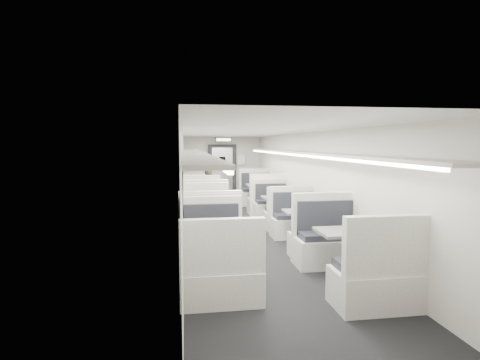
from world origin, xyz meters
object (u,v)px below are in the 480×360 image
object	(u,v)px
booth_left_b	(203,209)
booth_right_b	(278,209)
vestibule_door	(222,171)
booth_right_c	(305,228)
booth_left_a	(199,198)
booth_left_d	(216,256)
booth_right_d	(349,256)
passenger	(210,191)
booth_left_c	(207,223)
booth_right_a	(261,196)
exit_sign	(223,140)

from	to	relation	value
booth_left_b	booth_right_b	bearing A→B (deg)	-3.83
booth_right_b	vestibule_door	size ratio (longest dim) A/B	0.97
booth_left_b	booth_right_c	distance (m)	3.17
booth_left_a	booth_left_b	bearing A→B (deg)	-90.00
booth_left_d	booth_right_d	xyz separation A→B (m)	(2.00, -0.40, 0.02)
booth_left_b	passenger	xyz separation A→B (m)	(0.27, 1.42, 0.31)
booth_left_a	booth_right_c	distance (m)	5.30
booth_left_d	vestibule_door	world-z (taller)	vestibule_door
passenger	vestibule_door	xyz separation A→B (m)	(0.73, 3.38, 0.33)
booth_right_d	vestibule_door	xyz separation A→B (m)	(-1.00, 9.35, 0.62)
booth_left_a	passenger	bearing A→B (deg)	-75.12
passenger	booth_right_b	bearing A→B (deg)	-58.30
booth_right_c	passenger	distance (m)	4.25
booth_left_c	vestibule_door	distance (m)	6.78
booth_left_a	booth_right_c	size ratio (longest dim) A/B	0.93
booth_left_a	booth_right_a	xyz separation A→B (m)	(2.00, -0.44, 0.06)
booth_left_c	booth_right_a	xyz separation A→B (m)	(2.00, 3.89, -0.00)
booth_left_d	booth_right_a	size ratio (longest dim) A/B	0.95
exit_sign	booth_left_d	bearing A→B (deg)	-96.74
booth_right_b	booth_right_d	bearing A→B (deg)	-90.00
booth_left_d	booth_left_c	bearing A→B (deg)	90.00
booth_left_a	exit_sign	xyz separation A→B (m)	(1.00, 1.86, 1.92)
booth_left_b	booth_right_b	world-z (taller)	booth_left_b
vestibule_door	booth_right_b	bearing A→B (deg)	-78.54
booth_left_b	passenger	distance (m)	1.47
booth_left_b	booth_right_d	distance (m)	4.97
booth_left_b	booth_left_d	size ratio (longest dim) A/B	1.02
booth_left_b	booth_right_c	size ratio (longest dim) A/B	1.06
booth_right_d	passenger	bearing A→B (deg)	106.11
passenger	booth_right_c	bearing A→B (deg)	-82.34
booth_left_a	passenger	xyz separation A→B (m)	(0.27, -1.04, 0.36)
booth_right_b	booth_right_a	bearing A→B (deg)	90.00
booth_left_d	vestibule_door	xyz separation A→B (m)	(1.00, 8.95, 0.64)
booth_right_c	vestibule_door	xyz separation A→B (m)	(-1.00, 7.25, 0.66)
booth_left_d	booth_right_c	distance (m)	2.62
booth_left_a	booth_left_d	world-z (taller)	booth_left_d
booth_left_c	booth_right_b	size ratio (longest dim) A/B	1.15
passenger	exit_sign	distance (m)	3.37
booth_left_b	booth_right_a	world-z (taller)	booth_right_a
booth_left_c	booth_right_a	world-z (taller)	booth_left_c
exit_sign	booth_right_a	bearing A→B (deg)	-66.48
booth_left_b	booth_right_a	bearing A→B (deg)	45.19
booth_left_c	booth_right_a	bearing A→B (deg)	62.78
booth_left_a	vestibule_door	bearing A→B (deg)	66.93
booth_right_b	booth_left_c	bearing A→B (deg)	-138.97
booth_right_b	booth_left_a	bearing A→B (deg)	127.73
booth_right_a	booth_left_b	bearing A→B (deg)	-134.81
booth_left_b	booth_right_d	bearing A→B (deg)	-66.29
booth_right_d	exit_sign	bearing A→B (deg)	96.44
booth_left_c	booth_left_d	size ratio (longest dim) A/B	1.06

